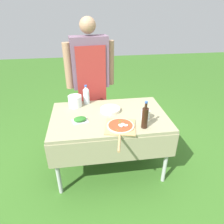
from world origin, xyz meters
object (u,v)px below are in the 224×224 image
oil_bottle (145,117)px  water_bottle (86,95)px  plate_stack (110,110)px  prep_table (109,122)px  person_cook (90,75)px  mixing_tub (75,101)px  herb_container (80,119)px  sauce_jar (145,115)px  pizza_on_peel (120,127)px

oil_bottle → water_bottle: oil_bottle is taller
plate_stack → prep_table: bearing=-105.6°
person_cook → oil_bottle: bearing=110.9°
water_bottle → prep_table: bearing=-55.4°
person_cook → mixing_tub: bearing=50.1°
herb_container → sauce_jar: bearing=-4.6°
person_cook → oil_bottle: (0.49, -0.91, -0.16)m
pizza_on_peel → plate_stack: 0.37m
oil_bottle → plate_stack: size_ratio=1.24×
person_cook → pizza_on_peel: (0.25, -0.89, -0.26)m
prep_table → mixing_tub: bearing=142.9°
prep_table → pizza_on_peel: 0.30m
pizza_on_peel → oil_bottle: 0.26m
mixing_tub → pizza_on_peel: bearing=-50.7°
oil_bottle → plate_stack: (-0.29, 0.39, -0.10)m
person_cook → plate_stack: 0.61m
prep_table → mixing_tub: 0.50m
person_cook → sauce_jar: size_ratio=15.69×
prep_table → water_bottle: water_bottle is taller
oil_bottle → herb_container: bearing=161.6°
water_bottle → sauce_jar: 0.78m
water_bottle → plate_stack: size_ratio=1.03×
oil_bottle → water_bottle: size_ratio=1.20×
water_bottle → mixing_tub: 0.16m
prep_table → sauce_jar: 0.42m
pizza_on_peel → water_bottle: size_ratio=2.32×
water_bottle → sauce_jar: water_bottle is taller
pizza_on_peel → water_bottle: 0.70m
plate_stack → mixing_tub: bearing=154.7°
prep_table → sauce_jar: sauce_jar is taller
person_cook → oil_bottle: 1.04m
herb_container → prep_table: bearing=14.1°
prep_table → water_bottle: 0.46m
plate_stack → herb_container: bearing=-153.3°
person_cook → oil_bottle: size_ratio=5.87×
pizza_on_peel → water_bottle: water_bottle is taller
pizza_on_peel → mixing_tub: bearing=141.5°
pizza_on_peel → plate_stack: (-0.05, 0.37, 0.01)m
person_cook → water_bottle: person_cook is taller
herb_container → plate_stack: 0.39m
oil_bottle → mixing_tub: oil_bottle is taller
water_bottle → plate_stack: water_bottle is taller
person_cook → herb_container: (-0.15, -0.69, -0.25)m
prep_table → pizza_on_peel: pizza_on_peel is taller
oil_bottle → plate_stack: bearing=127.0°
oil_bottle → person_cook: bearing=118.2°
prep_table → sauce_jar: (0.38, -0.14, 0.13)m
prep_table → oil_bottle: 0.48m
pizza_on_peel → mixing_tub: size_ratio=3.48×
prep_table → oil_bottle: oil_bottle is taller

